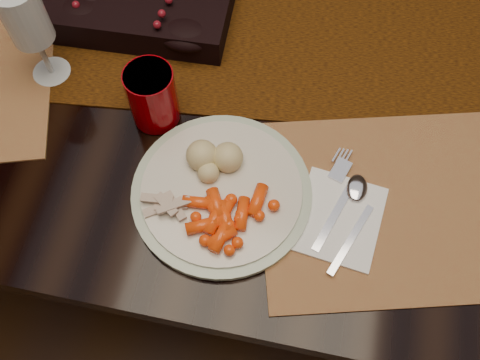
% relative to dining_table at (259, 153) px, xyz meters
% --- Properties ---
extents(floor, '(5.00, 5.00, 0.00)m').
position_rel_dining_table_xyz_m(floor, '(0.00, 0.00, -0.38)').
color(floor, black).
rests_on(floor, ground).
extents(dining_table, '(1.80, 1.00, 0.75)m').
position_rel_dining_table_xyz_m(dining_table, '(0.00, 0.00, 0.00)').
color(dining_table, black).
rests_on(dining_table, floor).
extents(table_runner, '(1.75, 0.54, 0.00)m').
position_rel_dining_table_xyz_m(table_runner, '(-0.05, 0.02, 0.38)').
color(table_runner, '#563017').
rests_on(table_runner, dining_table).
extents(placemat_main, '(0.50, 0.42, 0.00)m').
position_rel_dining_table_xyz_m(placemat_main, '(0.26, -0.26, 0.38)').
color(placemat_main, brown).
rests_on(placemat_main, dining_table).
extents(dinner_plate, '(0.28, 0.28, 0.02)m').
position_rel_dining_table_xyz_m(dinner_plate, '(-0.02, -0.30, 0.39)').
color(dinner_plate, beige).
rests_on(dinner_plate, placemat_main).
extents(baby_carrots, '(0.12, 0.11, 0.02)m').
position_rel_dining_table_xyz_m(baby_carrots, '(-0.00, -0.35, 0.40)').
color(baby_carrots, '#F7420B').
rests_on(baby_carrots, dinner_plate).
extents(mashed_potatoes, '(0.10, 0.10, 0.05)m').
position_rel_dining_table_xyz_m(mashed_potatoes, '(-0.03, -0.27, 0.42)').
color(mashed_potatoes, beige).
rests_on(mashed_potatoes, dinner_plate).
extents(turkey_shreds, '(0.08, 0.07, 0.02)m').
position_rel_dining_table_xyz_m(turkey_shreds, '(-0.09, -0.34, 0.40)').
color(turkey_shreds, '#CDA395').
rests_on(turkey_shreds, dinner_plate).
extents(napkin, '(0.14, 0.16, 0.00)m').
position_rel_dining_table_xyz_m(napkin, '(0.17, -0.30, 0.38)').
color(napkin, white).
rests_on(napkin, placemat_main).
extents(fork, '(0.07, 0.16, 0.00)m').
position_rel_dining_table_xyz_m(fork, '(0.16, -0.28, 0.39)').
color(fork, silver).
rests_on(fork, napkin).
extents(spoon, '(0.09, 0.16, 0.00)m').
position_rel_dining_table_xyz_m(spoon, '(0.19, -0.31, 0.39)').
color(spoon, silver).
rests_on(spoon, napkin).
extents(red_cup, '(0.09, 0.09, 0.11)m').
position_rel_dining_table_xyz_m(red_cup, '(-0.15, -0.18, 0.43)').
color(red_cup, '#7A0005').
rests_on(red_cup, placemat_main).
extents(wine_glass, '(0.08, 0.08, 0.19)m').
position_rel_dining_table_xyz_m(wine_glass, '(-0.36, -0.13, 0.47)').
color(wine_glass, white).
rests_on(wine_glass, dining_table).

